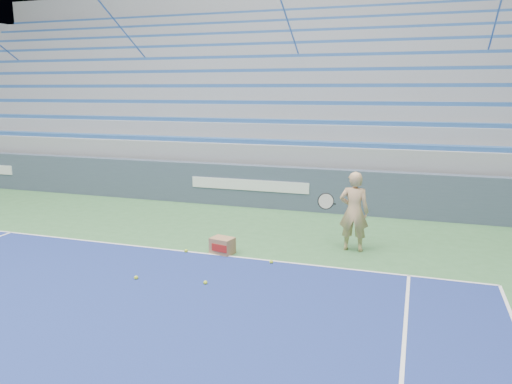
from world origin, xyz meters
TOP-DOWN VIEW (x-y plane):
  - sponsor_barrier at (0.00, 15.88)m, footprint 30.00×0.32m
  - bleachers at (0.00, 21.60)m, footprint 31.00×9.15m
  - tennis_player at (3.04, 12.98)m, footprint 0.89×0.80m
  - ball_box at (0.74, 12.02)m, footprint 0.47×0.40m
  - tennis_ball_0 at (1.78, 11.76)m, footprint 0.07×0.07m
  - tennis_ball_1 at (0.06, 11.85)m, footprint 0.07×0.07m
  - tennis_ball_2 at (1.05, 10.51)m, footprint 0.07×0.07m
  - tennis_ball_3 at (-0.10, 10.35)m, footprint 0.07×0.07m

SIDE VIEW (x-z plane):
  - tennis_ball_0 at x=1.78m, z-range 0.00..0.07m
  - tennis_ball_1 at x=0.06m, z-range 0.00..0.07m
  - tennis_ball_2 at x=1.05m, z-range 0.00..0.07m
  - tennis_ball_3 at x=-0.10m, z-range 0.00..0.07m
  - ball_box at x=0.74m, z-range 0.00..0.31m
  - sponsor_barrier at x=0.00m, z-range 0.00..1.10m
  - tennis_player at x=3.04m, z-range 0.00..1.54m
  - bleachers at x=0.00m, z-range -1.29..6.01m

